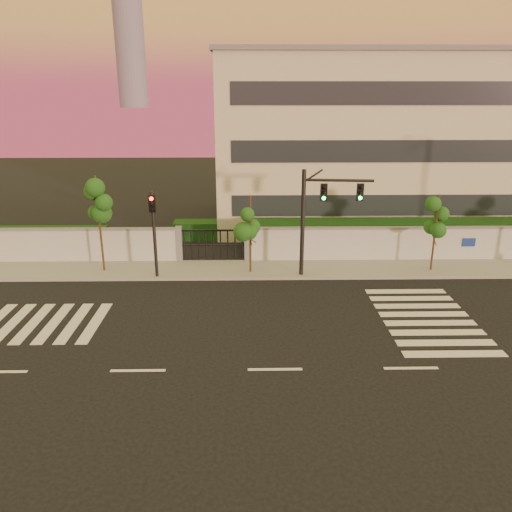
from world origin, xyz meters
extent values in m
plane|color=black|center=(0.00, 0.00, 0.00)|extent=(120.00, 120.00, 0.00)
cube|color=gray|center=(0.00, 10.50, 0.07)|extent=(60.00, 3.00, 0.15)
cube|color=#B0B2B7|center=(14.50, 12.00, 1.00)|extent=(31.00, 0.30, 2.00)
cube|color=slate|center=(14.50, 12.00, 2.06)|extent=(31.00, 0.36, 0.12)
cube|color=slate|center=(-5.00, 12.00, 1.10)|extent=(0.35, 0.35, 2.20)
cube|color=slate|center=(-1.00, 12.00, 1.10)|extent=(0.35, 0.35, 2.20)
cube|color=#143610|center=(9.00, 14.50, 0.90)|extent=(20.00, 2.00, 1.80)
cube|color=#143610|center=(-16.00, 14.50, 0.70)|extent=(12.00, 1.80, 1.40)
cube|color=#143610|center=(-3.00, 17.00, 0.60)|extent=(6.00, 1.50, 1.20)
cube|color=beige|center=(9.00, 22.00, 6.00)|extent=(24.00, 12.00, 12.00)
cube|color=#262D38|center=(9.00, 15.98, 2.50)|extent=(22.00, 0.08, 1.40)
cube|color=#262D38|center=(9.00, 15.98, 6.00)|extent=(22.00, 0.08, 1.40)
cube|color=#262D38|center=(9.00, 15.98, 9.50)|extent=(22.00, 0.08, 1.40)
cube|color=slate|center=(9.00, 22.00, 12.10)|extent=(24.40, 12.40, 0.30)
cylinder|color=slate|center=(-65.00, 280.00, 55.00)|extent=(16.00, 16.00, 110.00)
cube|color=silver|center=(-11.30, 4.00, 0.01)|extent=(0.50, 4.00, 0.02)
cube|color=silver|center=(-10.40, 4.00, 0.01)|extent=(0.50, 4.00, 0.02)
cube|color=silver|center=(-9.50, 4.00, 0.01)|extent=(0.50, 4.00, 0.02)
cube|color=silver|center=(-8.60, 4.00, 0.01)|extent=(0.50, 4.00, 0.02)
cube|color=silver|center=(-7.70, 4.00, 0.01)|extent=(0.50, 4.00, 0.02)
cube|color=silver|center=(7.00, 1.00, 0.01)|extent=(4.00, 0.50, 0.02)
cube|color=silver|center=(7.00, 1.90, 0.01)|extent=(4.00, 0.50, 0.02)
cube|color=silver|center=(7.00, 2.80, 0.01)|extent=(4.00, 0.50, 0.02)
cube|color=silver|center=(7.00, 3.70, 0.01)|extent=(4.00, 0.50, 0.02)
cube|color=silver|center=(7.00, 4.60, 0.01)|extent=(4.00, 0.50, 0.02)
cube|color=silver|center=(7.00, 5.50, 0.01)|extent=(4.00, 0.50, 0.02)
cube|color=silver|center=(7.00, 6.40, 0.01)|extent=(4.00, 0.50, 0.02)
cube|color=silver|center=(7.00, 7.30, 0.01)|extent=(4.00, 0.50, 0.02)
cube|color=silver|center=(-10.00, 0.00, 0.01)|extent=(2.00, 0.15, 0.01)
cube|color=silver|center=(-5.00, 0.00, 0.01)|extent=(2.00, 0.15, 0.01)
cube|color=silver|center=(0.00, 0.00, 0.01)|extent=(2.00, 0.15, 0.01)
cube|color=silver|center=(5.00, 0.00, 0.01)|extent=(2.00, 0.15, 0.01)
cylinder|color=#382314|center=(-8.99, 10.30, 2.72)|extent=(0.12, 0.12, 5.44)
sphere|color=#194614|center=(-8.99, 10.30, 4.35)|extent=(1.09, 1.09, 1.09)
sphere|color=#194614|center=(-8.64, 10.50, 3.53)|extent=(0.83, 0.83, 0.83)
sphere|color=#194614|center=(-9.29, 10.15, 3.81)|extent=(0.79, 0.79, 0.79)
cylinder|color=#382314|center=(-0.83, 9.97, 2.21)|extent=(0.12, 0.12, 4.42)
sphere|color=#194614|center=(-0.83, 9.97, 3.53)|extent=(1.07, 1.07, 1.07)
sphere|color=#194614|center=(-0.49, 10.17, 2.87)|extent=(0.82, 0.82, 0.82)
sphere|color=#194614|center=(-1.13, 9.83, 3.09)|extent=(0.78, 0.78, 0.78)
cylinder|color=#382314|center=(9.26, 10.10, 2.21)|extent=(0.11, 0.11, 4.41)
sphere|color=#194614|center=(9.26, 10.10, 3.53)|extent=(0.99, 0.99, 0.99)
sphere|color=#194614|center=(9.57, 10.28, 2.87)|extent=(0.75, 0.75, 0.75)
sphere|color=#194614|center=(8.99, 9.96, 3.09)|extent=(0.72, 0.72, 0.72)
cylinder|color=black|center=(1.93, 9.50, 2.93)|extent=(0.23, 0.23, 5.85)
cylinder|color=black|center=(3.72, 9.50, 5.29)|extent=(3.59, 0.50, 0.15)
cube|color=black|center=(2.97, 9.45, 4.67)|extent=(0.33, 0.17, 0.85)
sphere|color=#0CF259|center=(2.97, 9.34, 4.41)|extent=(0.19, 0.19, 0.19)
cube|color=black|center=(4.85, 9.45, 4.67)|extent=(0.33, 0.17, 0.85)
sphere|color=#0CF259|center=(4.85, 9.34, 4.41)|extent=(0.19, 0.19, 0.19)
cylinder|color=black|center=(-5.89, 9.32, 2.40)|extent=(0.17, 0.17, 4.79)
cube|color=black|center=(-5.89, 9.27, 4.15)|extent=(0.37, 0.19, 0.96)
sphere|color=red|center=(-5.89, 9.16, 4.45)|extent=(0.21, 0.21, 0.21)
camera|label=1|loc=(-0.96, -15.95, 9.73)|focal=35.00mm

